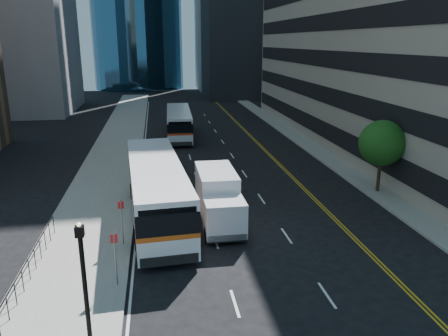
% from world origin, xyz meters
% --- Properties ---
extents(ground, '(160.00, 160.00, 0.00)m').
position_xyz_m(ground, '(0.00, 0.00, 0.00)').
color(ground, black).
rests_on(ground, ground).
extents(sidewalk_west, '(5.00, 90.00, 0.15)m').
position_xyz_m(sidewalk_west, '(-10.50, 25.00, 0.07)').
color(sidewalk_west, gray).
rests_on(sidewalk_west, ground).
extents(sidewalk_east, '(2.00, 90.00, 0.15)m').
position_xyz_m(sidewalk_east, '(9.00, 25.00, 0.07)').
color(sidewalk_east, gray).
rests_on(sidewalk_east, ground).
extents(street_tree, '(3.20, 3.20, 5.10)m').
position_xyz_m(street_tree, '(9.00, 8.00, 3.64)').
color(street_tree, '#332114').
rests_on(street_tree, sidewalk_east).
extents(lamp_post, '(0.28, 0.28, 4.56)m').
position_xyz_m(lamp_post, '(-9.00, -6.00, 2.72)').
color(lamp_post, black).
rests_on(lamp_post, sidewalk_west).
extents(bus_front, '(4.02, 13.80, 3.51)m').
position_xyz_m(bus_front, '(-6.60, 5.70, 1.92)').
color(bus_front, white).
rests_on(bus_front, ground).
extents(bus_rear, '(2.92, 11.88, 3.04)m').
position_xyz_m(bus_rear, '(-4.00, 29.16, 1.66)').
color(bus_rear, silver).
rests_on(bus_rear, ground).
extents(box_truck, '(2.22, 6.37, 3.04)m').
position_xyz_m(box_truck, '(-3.00, 4.38, 1.61)').
color(box_truck, silver).
rests_on(box_truck, ground).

